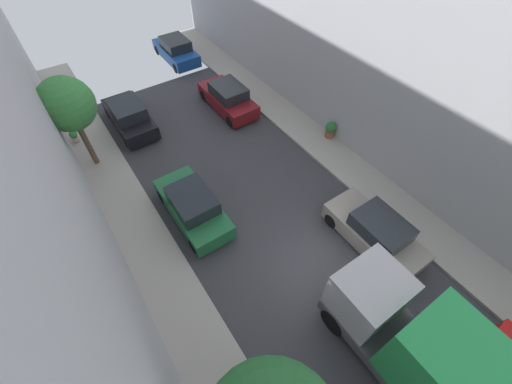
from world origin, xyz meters
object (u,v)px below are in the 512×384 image
at_px(street_tree_0, 67,105).
at_px(parked_car_left_2, 193,206).
at_px(parked_car_left_3, 129,116).
at_px(parked_car_right_2, 375,232).
at_px(potted_plant_2, 74,136).
at_px(delivery_truck, 441,371).
at_px(potted_plant_0, 330,129).
at_px(parked_car_right_4, 176,51).
at_px(parked_car_right_3, 228,98).

bearing_deg(street_tree_0, parked_car_left_2, -65.92).
relative_size(parked_car_left_3, parked_car_right_2, 1.00).
bearing_deg(potted_plant_2, delivery_truck, -72.11).
height_order(parked_car_left_3, potted_plant_0, parked_car_left_3).
distance_m(parked_car_left_2, street_tree_0, 6.86).
xyz_separation_m(parked_car_right_4, street_tree_0, (-7.95, -7.35, 2.81)).
relative_size(parked_car_right_2, street_tree_0, 0.92).
distance_m(parked_car_left_2, delivery_truck, 10.08).
bearing_deg(parked_car_right_4, parked_car_right_2, -90.00).
bearing_deg(parked_car_left_2, parked_car_left_3, 90.00).
distance_m(parked_car_left_3, parked_car_right_4, 7.69).
height_order(parked_car_right_4, street_tree_0, street_tree_0).
bearing_deg(potted_plant_0, potted_plant_2, 147.27).
bearing_deg(parked_car_right_4, potted_plant_2, -148.38).
height_order(delivery_truck, street_tree_0, street_tree_0).
height_order(street_tree_0, potted_plant_0, street_tree_0).
height_order(parked_car_left_2, parked_car_right_2, same).
height_order(parked_car_left_3, parked_car_right_3, same).
bearing_deg(parked_car_left_2, parked_car_right_2, -44.45).
bearing_deg(potted_plant_2, street_tree_0, -79.23).
distance_m(parked_car_right_2, parked_car_right_4, 18.36).
relative_size(parked_car_right_2, potted_plant_2, 6.18).
distance_m(parked_car_right_4, potted_plant_2, 9.83).
bearing_deg(parked_car_right_4, parked_car_left_3, -134.58).
distance_m(parked_car_right_4, delivery_truck, 22.90).
height_order(parked_car_right_2, parked_car_right_4, same).
xyz_separation_m(parked_car_right_3, street_tree_0, (-7.95, -0.32, 2.81)).
bearing_deg(potted_plant_2, parked_car_left_3, -6.27).
bearing_deg(potted_plant_0, delivery_truck, -119.38).
bearing_deg(parked_car_left_3, potted_plant_0, -39.69).
distance_m(parked_car_right_2, delivery_truck, 5.24).
bearing_deg(potted_plant_2, parked_car_left_2, -69.42).
bearing_deg(parked_car_right_3, delivery_truck, -99.77).
distance_m(parked_car_left_3, delivery_truck, 17.48).
bearing_deg(potted_plant_2, parked_car_right_2, -57.64).
height_order(delivery_truck, potted_plant_2, delivery_truck).
relative_size(delivery_truck, street_tree_0, 1.44).
bearing_deg(parked_car_left_3, parked_car_left_2, -90.00).
xyz_separation_m(potted_plant_0, potted_plant_2, (-11.42, 7.34, -0.13)).
relative_size(parked_car_right_3, parked_car_right_4, 1.00).
bearing_deg(street_tree_0, parked_car_left_3, 36.31).
distance_m(street_tree_0, potted_plant_2, 3.76).
distance_m(parked_car_right_4, street_tree_0, 11.19).
relative_size(parked_car_right_3, delivery_truck, 0.64).
bearing_deg(delivery_truck, parked_car_left_3, 98.90).
bearing_deg(parked_car_right_4, street_tree_0, -137.24).
distance_m(parked_car_right_2, parked_car_right_3, 11.33).
xyz_separation_m(parked_car_left_2, parked_car_right_4, (5.40, 13.06, 0.00)).
bearing_deg(parked_car_left_3, street_tree_0, -143.69).
bearing_deg(parked_car_right_2, street_tree_0, 125.85).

